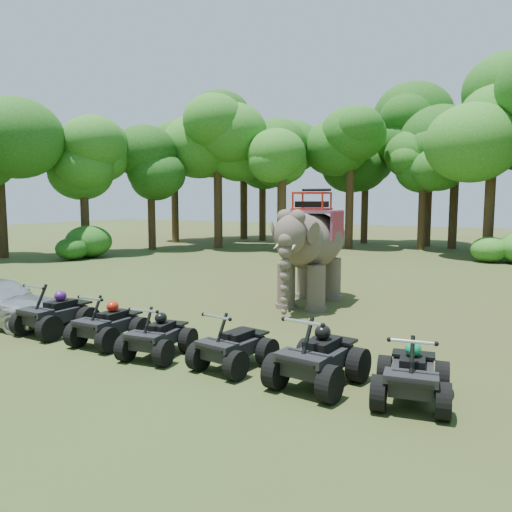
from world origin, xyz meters
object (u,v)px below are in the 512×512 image
object	(u,v)px
atv_1	(109,318)
atv_2	(158,330)
atv_0	(55,308)
elephant	(311,247)
atv_5	(412,367)
atv_3	(234,339)
atv_4	(318,349)

from	to	relation	value
atv_1	atv_2	world-z (taller)	atv_1
atv_1	atv_0	bearing A→B (deg)	177.53
atv_0	atv_1	size ratio (longest dim) A/B	1.08
elephant	atv_5	xyz separation A→B (m)	(4.66, -6.66, -1.26)
atv_0	atv_5	bearing A→B (deg)	2.02
atv_2	atv_3	bearing A→B (deg)	-1.46
elephant	atv_0	xyz separation A→B (m)	(-4.33, -6.58, -1.22)
atv_5	elephant	bearing A→B (deg)	115.45
elephant	atv_2	bearing A→B (deg)	-101.12
atv_1	atv_3	xyz separation A→B (m)	(3.50, -0.00, -0.02)
atv_0	atv_5	world-z (taller)	atv_0
atv_0	atv_3	world-z (taller)	atv_0
atv_2	atv_4	distance (m)	3.72
atv_4	atv_5	world-z (taller)	atv_4
atv_0	elephant	bearing A→B (deg)	59.22
atv_1	atv_3	bearing A→B (deg)	-0.76
elephant	atv_2	distance (m)	6.98
atv_1	atv_5	bearing A→B (deg)	-0.91
elephant	atv_0	distance (m)	7.96
atv_2	atv_3	size ratio (longest dim) A/B	0.98
elephant	atv_5	size ratio (longest dim) A/B	2.66
atv_1	atv_4	distance (m)	5.38
atv_2	atv_3	xyz separation A→B (m)	(1.84, 0.18, 0.01)
atv_3	atv_4	distance (m)	1.88
atv_3	atv_5	world-z (taller)	atv_5
elephant	atv_3	bearing A→B (deg)	-85.51
atv_0	atv_5	xyz separation A→B (m)	(8.99, -0.09, -0.04)
atv_2	atv_4	size ratio (longest dim) A/B	0.86
atv_4	atv_0	bearing A→B (deg)	-174.83
elephant	atv_3	world-z (taller)	elephant
atv_1	atv_2	xyz separation A→B (m)	(1.66, -0.18, -0.03)
elephant	atv_5	distance (m)	8.23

